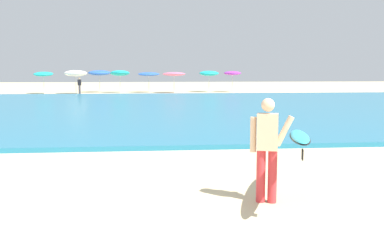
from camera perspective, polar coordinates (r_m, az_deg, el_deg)
name	(u,v)px	position (r m, az deg, el deg)	size (l,w,h in m)	color
ground_plane	(69,210)	(7.09, -16.15, -11.48)	(160.00, 160.00, 0.00)	beige
sea	(130,107)	(25.62, -8.35, 1.78)	(120.00, 28.00, 0.14)	teal
surfer_with_board	(282,141)	(7.08, 11.99, -2.81)	(1.28, 2.56, 1.73)	red
beach_umbrella_0	(43,74)	(43.50, -19.25, 5.81)	(1.83, 1.86, 2.19)	beige
beach_umbrella_1	(76,73)	(42.52, -15.30, 6.04)	(2.15, 2.15, 2.26)	beige
beach_umbrella_2	(99,73)	(44.87, -12.27, 6.17)	(2.26, 2.28, 2.32)	beige
beach_umbrella_3	(120,73)	(43.97, -9.61, 6.20)	(1.94, 1.98, 2.32)	beige
beach_umbrella_4	(149,74)	(44.00, -5.81, 6.12)	(2.21, 2.23, 2.12)	beige
beach_umbrella_5	(174,74)	(42.85, -2.42, 6.16)	(2.30, 2.31, 2.11)	beige
beach_umbrella_6	(209,73)	(44.87, 2.29, 6.25)	(2.04, 2.07, 2.27)	beige
beach_umbrella_7	(232,73)	(44.79, 5.43, 6.25)	(1.81, 1.82, 2.20)	beige
beachgoer_near_row_left	(80,85)	(41.96, -14.80, 4.52)	(0.32, 0.20, 1.58)	#383842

